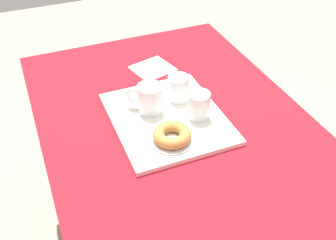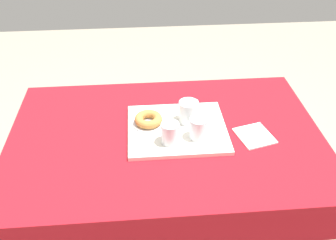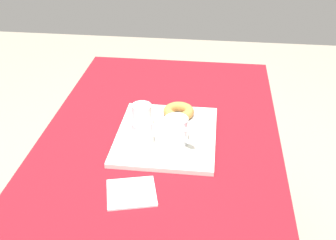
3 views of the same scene
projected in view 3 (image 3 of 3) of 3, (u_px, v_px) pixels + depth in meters
The scene contains 8 objects.
dining_table at pixel (162, 157), 1.54m from camera, with size 1.23×0.81×0.78m.
serving_tray at pixel (166, 135), 1.43m from camera, with size 0.39×0.33×0.02m, color silver.
tea_mug_left at pixel (177, 131), 1.36m from camera, with size 0.09×0.10×0.09m.
water_glass_near at pixel (142, 117), 1.45m from camera, with size 0.07×0.07×0.08m.
water_glass_far at pixel (143, 134), 1.35m from camera, with size 0.07×0.07×0.08m.
donut_plate_left at pixel (179, 116), 1.52m from camera, with size 0.12×0.12×0.01m, color silver.
sugar_donut_left at pixel (179, 111), 1.51m from camera, with size 0.11×0.11×0.03m, color #BC7F3D.
paper_napkin at pixel (131, 193), 1.19m from camera, with size 0.13×0.14×0.01m, color white.
Camera 3 is at (-1.23, -0.17, 1.57)m, focal length 44.98 mm.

